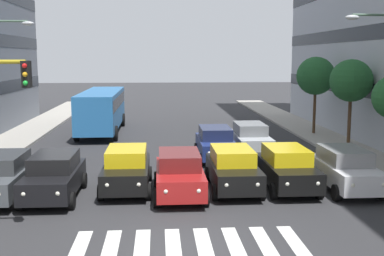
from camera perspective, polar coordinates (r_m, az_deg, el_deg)
The scene contains 14 objects.
ground_plane at distance 14.45m, azimuth -0.39°, elevation -13.71°, with size 180.00×180.00×0.00m, color #2D2D30.
crosswalk_markings at distance 14.45m, azimuth -0.39°, elevation -13.69°, with size 6.75×2.80×0.01m.
car_0 at distance 20.87m, azimuth 17.59°, elevation -4.60°, with size 2.02×4.44×1.72m.
car_1 at distance 20.45m, azimuth 11.11°, elevation -4.63°, with size 2.02×4.44×1.72m.
car_2 at distance 19.99m, azimuth 4.83°, elevation -4.80°, with size 2.02×4.44×1.72m.
car_3 at distance 19.11m, azimuth -1.49°, elevation -5.39°, with size 2.02×4.44×1.72m.
car_4 at distance 20.10m, azimuth -7.71°, elevation -4.77°, with size 2.02×4.44×1.72m.
car_5 at distance 19.52m, azimuth -15.94°, elevation -5.42°, with size 2.02×4.44×1.72m.
car_6 at distance 20.09m, azimuth -21.51°, elevation -5.30°, with size 2.02×4.44×1.72m.
car_row2_0 at distance 27.43m, azimuth 6.89°, elevation -1.22°, with size 2.02×4.44×1.72m.
car_row2_1 at distance 25.79m, azimuth 2.78°, elevation -1.78°, with size 2.02×4.44×1.72m.
bus_behind_traffic at distance 35.42m, azimuth -10.58°, elevation 2.46°, with size 2.78×10.50×3.00m.
street_tree_2 at distance 29.76m, azimuth 18.26°, elevation 5.30°, with size 2.49×2.49×5.16m.
street_tree_3 at distance 34.59m, azimuth 14.37°, elevation 5.95°, with size 2.63×2.63×5.30m.
Camera 1 is at (0.85, 13.36, 5.44)m, focal length 45.24 mm.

